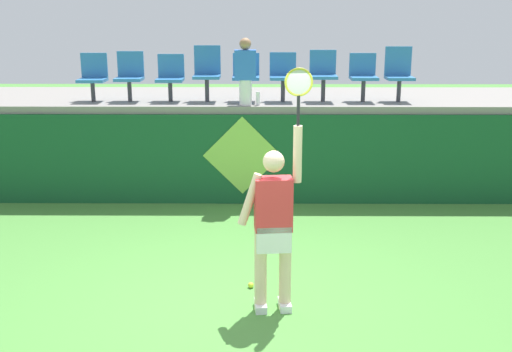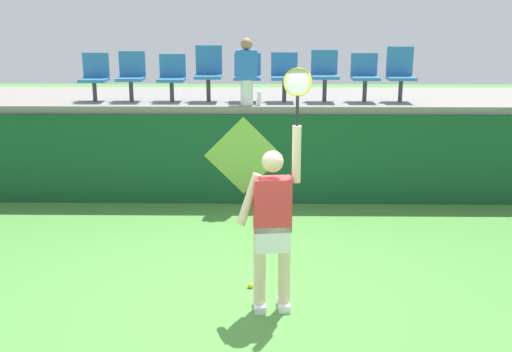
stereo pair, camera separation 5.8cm
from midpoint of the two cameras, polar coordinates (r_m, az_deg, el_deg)
ground_plane at (r=6.88m, az=-1.91°, el=-11.79°), size 40.00×40.00×0.00m
court_back_wall at (r=10.16m, az=-1.12°, el=1.60°), size 13.20×0.20×1.47m
spectator_platform at (r=11.18m, az=-0.98°, el=7.00°), size 13.20×2.49×0.12m
tennis_player at (r=6.45m, az=1.38°, el=-4.21°), size 0.75×0.30×2.55m
tennis_ball at (r=7.28m, az=-0.71°, el=-9.91°), size 0.07×0.07×0.07m
water_bottle at (r=10.09m, az=0.01°, el=7.07°), size 0.06×0.06×0.21m
stadium_chair_0 at (r=10.89m, az=-14.77°, el=8.87°), size 0.44×0.42×0.79m
stadium_chair_1 at (r=10.75m, az=-11.59°, el=9.09°), size 0.44×0.42×0.81m
stadium_chair_2 at (r=10.63m, az=-7.96°, el=9.06°), size 0.44×0.42×0.77m
stadium_chair_3 at (r=10.56m, az=-4.64°, el=9.54°), size 0.44×0.42×0.91m
stadium_chair_4 at (r=10.52m, az=-1.05°, el=9.27°), size 0.44×0.42×0.78m
stadium_chair_5 at (r=10.52m, az=2.31°, el=9.29°), size 0.44×0.42×0.80m
stadium_chair_6 at (r=10.56m, az=5.99°, el=9.37°), size 0.44×0.42×0.84m
stadium_chair_7 at (r=10.65m, az=9.59°, el=9.13°), size 0.44×0.42×0.79m
stadium_chair_8 at (r=10.77m, az=12.74°, el=9.24°), size 0.44×0.42×0.89m
spectator_0 at (r=10.07m, az=-1.12°, el=9.58°), size 0.34×0.20×1.06m
wall_signage_mount at (r=10.26m, az=-1.39°, el=-2.52°), size 1.27×0.01×1.44m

